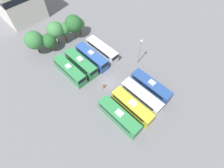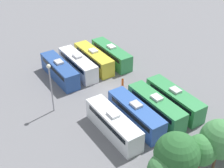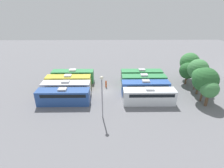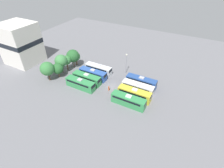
{
  "view_description": "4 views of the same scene",
  "coord_description": "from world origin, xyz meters",
  "px_view_note": "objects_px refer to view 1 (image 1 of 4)",
  "views": [
    {
      "loc": [
        -17.06,
        -18.3,
        35.33
      ],
      "look_at": [
        -0.9,
        -1.83,
        2.2
      ],
      "focal_mm": 28.0,
      "sensor_mm": 36.0,
      "label": 1
    },
    {
      "loc": [
        23.05,
        35.19,
        28.47
      ],
      "look_at": [
        -0.02,
        -0.16,
        1.35
      ],
      "focal_mm": 50.0,
      "sensor_mm": 36.0,
      "label": 2
    },
    {
      "loc": [
        35.48,
        0.74,
        18.28
      ],
      "look_at": [
        1.28,
        1.22,
        2.4
      ],
      "focal_mm": 28.0,
      "sensor_mm": 36.0,
      "label": 3
    },
    {
      "loc": [
        -40.96,
        -22.42,
        35.3
      ],
      "look_at": [
        -0.58,
        -0.5,
        1.72
      ],
      "focal_mm": 28.0,
      "sensor_mm": 36.0,
      "label": 4
    }
  ],
  "objects_px": {
    "bus_2": "(141,96)",
    "tree_3": "(64,29)",
    "bus_5": "(81,63)",
    "bus_6": "(92,57)",
    "light_pole": "(140,48)",
    "tree_1": "(49,41)",
    "bus_7": "(102,50)",
    "tree_5": "(79,24)",
    "bus_4": "(70,70)",
    "tree_4": "(74,24)",
    "bus_1": "(132,106)",
    "worker_person": "(104,86)",
    "tree_2": "(55,30)",
    "bus_0": "(119,116)",
    "tree_0": "(34,40)",
    "bus_3": "(151,86)"
  },
  "relations": [
    {
      "from": "bus_2",
      "to": "bus_4",
      "type": "xyz_separation_m",
      "value": [
        -6.96,
        17.34,
        0.0
      ]
    },
    {
      "from": "bus_4",
      "to": "tree_2",
      "type": "height_order",
      "value": "tree_2"
    },
    {
      "from": "bus_5",
      "to": "light_pole",
      "type": "xyz_separation_m",
      "value": [
        11.85,
        -9.26,
        3.65
      ]
    },
    {
      "from": "bus_7",
      "to": "tree_5",
      "type": "distance_m",
      "value": 11.17
    },
    {
      "from": "tree_0",
      "to": "tree_2",
      "type": "bearing_deg",
      "value": -7.07
    },
    {
      "from": "bus_4",
      "to": "bus_7",
      "type": "xyz_separation_m",
      "value": [
        10.67,
        -0.27,
        0.0
      ]
    },
    {
      "from": "bus_4",
      "to": "tree_4",
      "type": "xyz_separation_m",
      "value": [
        9.89,
        10.56,
        3.03
      ]
    },
    {
      "from": "tree_3",
      "to": "tree_4",
      "type": "height_order",
      "value": "tree_4"
    },
    {
      "from": "bus_1",
      "to": "tree_4",
      "type": "xyz_separation_m",
      "value": [
        6.31,
        28.15,
        3.03
      ]
    },
    {
      "from": "tree_4",
      "to": "worker_person",
      "type": "bearing_deg",
      "value": -109.07
    },
    {
      "from": "bus_5",
      "to": "tree_1",
      "type": "xyz_separation_m",
      "value": [
        -1.92,
        10.82,
        1.8
      ]
    },
    {
      "from": "bus_5",
      "to": "tree_4",
      "type": "bearing_deg",
      "value": 58.88
    },
    {
      "from": "bus_4",
      "to": "light_pole",
      "type": "bearing_deg",
      "value": -31.27
    },
    {
      "from": "bus_2",
      "to": "tree_2",
      "type": "distance_m",
      "value": 29.22
    },
    {
      "from": "bus_2",
      "to": "tree_2",
      "type": "height_order",
      "value": "tree_2"
    },
    {
      "from": "tree_3",
      "to": "worker_person",
      "type": "bearing_deg",
      "value": -100.32
    },
    {
      "from": "bus_7",
      "to": "bus_0",
      "type": "bearing_deg",
      "value": -122.31
    },
    {
      "from": "bus_2",
      "to": "bus_3",
      "type": "xyz_separation_m",
      "value": [
        3.63,
        0.21,
        0.0
      ]
    },
    {
      "from": "bus_0",
      "to": "tree_3",
      "type": "relative_size",
      "value": 1.72
    },
    {
      "from": "bus_6",
      "to": "tree_2",
      "type": "relative_size",
      "value": 1.42
    },
    {
      "from": "bus_5",
      "to": "bus_6",
      "type": "relative_size",
      "value": 1.0
    },
    {
      "from": "tree_4",
      "to": "tree_5",
      "type": "distance_m",
      "value": 2.13
    },
    {
      "from": "tree_5",
      "to": "light_pole",
      "type": "bearing_deg",
      "value": -79.75
    },
    {
      "from": "bus_2",
      "to": "tree_3",
      "type": "height_order",
      "value": "tree_3"
    },
    {
      "from": "tree_0",
      "to": "tree_5",
      "type": "relative_size",
      "value": 1.31
    },
    {
      "from": "worker_person",
      "to": "tree_5",
      "type": "height_order",
      "value": "tree_5"
    },
    {
      "from": "light_pole",
      "to": "tree_1",
      "type": "relative_size",
      "value": 1.44
    },
    {
      "from": "bus_3",
      "to": "tree_4",
      "type": "relative_size",
      "value": 1.43
    },
    {
      "from": "worker_person",
      "to": "tree_1",
      "type": "distance_m",
      "value": 19.93
    },
    {
      "from": "bus_6",
      "to": "tree_1",
      "type": "xyz_separation_m",
      "value": [
        -5.35,
        11.08,
        1.8
      ]
    },
    {
      "from": "bus_1",
      "to": "bus_5",
      "type": "height_order",
      "value": "same"
    },
    {
      "from": "bus_1",
      "to": "tree_2",
      "type": "height_order",
      "value": "tree_2"
    },
    {
      "from": "bus_3",
      "to": "tree_2",
      "type": "relative_size",
      "value": 1.42
    },
    {
      "from": "tree_5",
      "to": "bus_3",
      "type": "bearing_deg",
      "value": -92.31
    },
    {
      "from": "tree_0",
      "to": "bus_0",
      "type": "bearing_deg",
      "value": -87.03
    },
    {
      "from": "bus_4",
      "to": "bus_7",
      "type": "height_order",
      "value": "same"
    },
    {
      "from": "bus_0",
      "to": "tree_5",
      "type": "distance_m",
      "value": 30.34
    },
    {
      "from": "bus_3",
      "to": "bus_5",
      "type": "xyz_separation_m",
      "value": [
        -7.11,
        17.08,
        0.0
      ]
    },
    {
      "from": "light_pole",
      "to": "tree_4",
      "type": "distance_m",
      "value": 20.62
    },
    {
      "from": "tree_1",
      "to": "bus_6",
      "type": "bearing_deg",
      "value": -64.21
    },
    {
      "from": "tree_0",
      "to": "tree_1",
      "type": "distance_m",
      "value": 3.69
    },
    {
      "from": "bus_6",
      "to": "worker_person",
      "type": "xyz_separation_m",
      "value": [
        -3.76,
        -8.61,
        -0.82
      ]
    },
    {
      "from": "bus_3",
      "to": "bus_4",
      "type": "bearing_deg",
      "value": 121.73
    },
    {
      "from": "light_pole",
      "to": "bus_3",
      "type": "bearing_deg",
      "value": -121.22
    },
    {
      "from": "bus_2",
      "to": "tree_5",
      "type": "xyz_separation_m",
      "value": [
        4.75,
        28.02,
        1.94
      ]
    },
    {
      "from": "bus_4",
      "to": "bus_5",
      "type": "height_order",
      "value": "same"
    },
    {
      "from": "bus_4",
      "to": "tree_1",
      "type": "bearing_deg",
      "value": 81.75
    },
    {
      "from": "light_pole",
      "to": "bus_7",
      "type": "bearing_deg",
      "value": 117.26
    },
    {
      "from": "tree_3",
      "to": "bus_7",
      "type": "bearing_deg",
      "value": -71.38
    },
    {
      "from": "bus_1",
      "to": "bus_5",
      "type": "distance_m",
      "value": 17.53
    }
  ]
}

